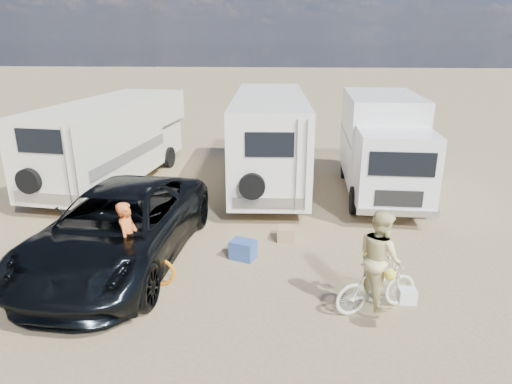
# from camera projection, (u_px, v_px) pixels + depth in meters

# --- Properties ---
(ground) EXTENTS (140.00, 140.00, 0.00)m
(ground) POSITION_uv_depth(u_px,v_px,m) (239.00, 306.00, 8.56)
(ground) COLOR #907A56
(ground) RESTS_ON ground
(rv_main) EXTENTS (2.50, 7.35, 3.02)m
(rv_main) POSITION_uv_depth(u_px,v_px,m) (269.00, 141.00, 15.06)
(rv_main) COLOR white
(rv_main) RESTS_ON ground
(rv_left) EXTENTS (3.38, 7.57, 2.77)m
(rv_left) POSITION_uv_depth(u_px,v_px,m) (112.00, 143.00, 15.40)
(rv_left) COLOR beige
(rv_left) RESTS_ON ground
(box_truck) EXTENTS (2.41, 5.84, 3.08)m
(box_truck) POSITION_uv_depth(u_px,v_px,m) (383.00, 148.00, 14.06)
(box_truck) COLOR silver
(box_truck) RESTS_ON ground
(dark_suv) EXTENTS (3.22, 6.22, 1.68)m
(dark_suv) POSITION_uv_depth(u_px,v_px,m) (119.00, 227.00, 9.97)
(dark_suv) COLOR black
(dark_suv) RESTS_ON ground
(bike_man) EXTENTS (1.79, 0.62, 0.94)m
(bike_man) POSITION_uv_depth(u_px,v_px,m) (131.00, 264.00, 9.16)
(bike_man) COLOR #CD6206
(bike_man) RESTS_ON ground
(bike_woman) EXTENTS (1.71, 1.06, 1.00)m
(bike_woman) POSITION_uv_depth(u_px,v_px,m) (377.00, 286.00, 8.27)
(bike_woman) COLOR beige
(bike_woman) RESTS_ON ground
(rider_man) EXTENTS (0.38, 0.59, 1.61)m
(rider_man) POSITION_uv_depth(u_px,v_px,m) (130.00, 249.00, 9.05)
(rider_man) COLOR #CC5B22
(rider_man) RESTS_ON ground
(rider_woman) EXTENTS (0.96, 1.07, 1.80)m
(rider_woman) POSITION_uv_depth(u_px,v_px,m) (379.00, 266.00, 8.14)
(rider_woman) COLOR beige
(rider_woman) RESTS_ON ground
(bike_parked) EXTENTS (1.65, 0.84, 0.82)m
(bike_parked) POSITION_uv_depth(u_px,v_px,m) (381.00, 191.00, 13.66)
(bike_parked) COLOR #292B29
(bike_parked) RESTS_ON ground
(cooler) EXTENTS (0.65, 0.57, 0.44)m
(cooler) POSITION_uv_depth(u_px,v_px,m) (243.00, 250.00, 10.33)
(cooler) COLOR #2D4B8D
(cooler) RESTS_ON ground
(crate) EXTENTS (0.45, 0.45, 0.35)m
(crate) POSITION_uv_depth(u_px,v_px,m) (286.00, 234.00, 11.27)
(crate) COLOR #8E734F
(crate) RESTS_ON ground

